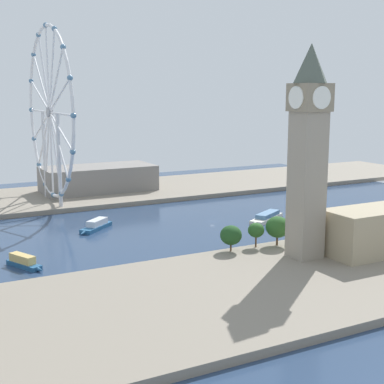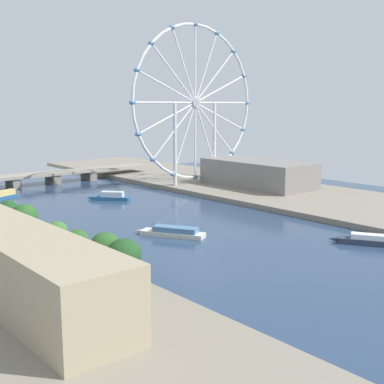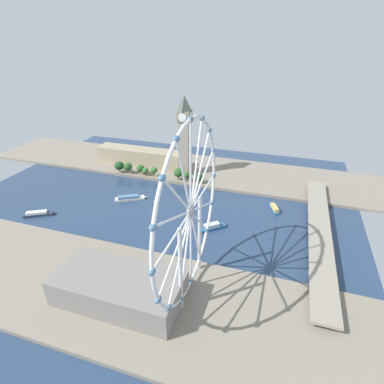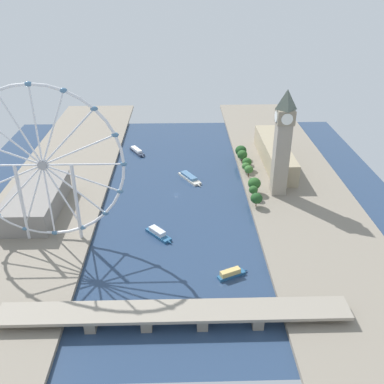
# 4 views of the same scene
# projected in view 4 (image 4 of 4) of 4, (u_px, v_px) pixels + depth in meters

# --- Properties ---
(ground_plane) EXTENTS (381.30, 381.30, 0.00)m
(ground_plane) POSITION_uv_depth(u_px,v_px,m) (176.00, 194.00, 372.50)
(ground_plane) COLOR navy
(riverbank_left) EXTENTS (90.00, 520.00, 3.00)m
(riverbank_left) POSITION_uv_depth(u_px,v_px,m) (297.00, 191.00, 374.44)
(riverbank_left) COLOR gray
(riverbank_left) RESTS_ON ground_plane
(riverbank_right) EXTENTS (90.00, 520.00, 3.00)m
(riverbank_right) POSITION_uv_depth(u_px,v_px,m) (53.00, 194.00, 369.16)
(riverbank_right) COLOR gray
(riverbank_right) RESTS_ON ground_plane
(clock_tower) EXTENTS (14.86, 14.86, 89.45)m
(clock_tower) POSITION_uv_depth(u_px,v_px,m) (282.00, 142.00, 347.26)
(clock_tower) COLOR gray
(clock_tower) RESTS_ON riverbank_left
(parliament_block) EXTENTS (22.00, 109.94, 19.98)m
(parliament_block) POSITION_uv_depth(u_px,v_px,m) (274.00, 153.00, 420.23)
(parliament_block) COLOR tan
(parliament_block) RESTS_ON riverbank_left
(tree_row_embankment) EXTENTS (13.03, 108.80, 13.69)m
(tree_row_embankment) POSITION_uv_depth(u_px,v_px,m) (248.00, 170.00, 390.70)
(tree_row_embankment) COLOR #513823
(tree_row_embankment) RESTS_ON riverbank_left
(ferris_wheel) EXTENTS (110.91, 3.20, 111.79)m
(ferris_wheel) POSITION_uv_depth(u_px,v_px,m) (43.00, 166.00, 281.46)
(ferris_wheel) COLOR silver
(ferris_wheel) RESTS_ON riverbank_right
(riverside_hall) EXTENTS (37.45, 78.34, 17.71)m
(riverside_hall) POSITION_uv_depth(u_px,v_px,m) (36.00, 201.00, 337.18)
(riverside_hall) COLOR gray
(riverside_hall) RESTS_ON riverbank_right
(river_bridge) EXTENTS (193.30, 17.39, 8.80)m
(river_bridge) POSITION_uv_depth(u_px,v_px,m) (175.00, 313.00, 235.72)
(river_bridge) COLOR gray
(river_bridge) RESTS_ON ground_plane
(tour_boat_0) EXTENTS (21.30, 12.10, 5.35)m
(tour_boat_0) POSITION_uv_depth(u_px,v_px,m) (231.00, 274.00, 272.74)
(tour_boat_0) COLOR #235684
(tour_boat_0) RESTS_ON ground_plane
(tour_boat_1) EXTENTS (21.36, 32.36, 4.41)m
(tour_boat_1) POSITION_uv_depth(u_px,v_px,m) (190.00, 178.00, 397.45)
(tour_boat_1) COLOR beige
(tour_boat_1) RESTS_ON ground_plane
(tour_boat_2) EXTENTS (18.46, 27.91, 4.62)m
(tour_boat_2) POSITION_uv_depth(u_px,v_px,m) (137.00, 151.00, 453.90)
(tour_boat_2) COLOR #2D384C
(tour_boat_2) RESTS_ON ground_plane
(tour_boat_3) EXTENTS (21.07, 23.55, 5.40)m
(tour_boat_3) POSITION_uv_depth(u_px,v_px,m) (158.00, 233.00, 313.80)
(tour_boat_3) COLOR #235684
(tour_boat_3) RESTS_ON ground_plane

